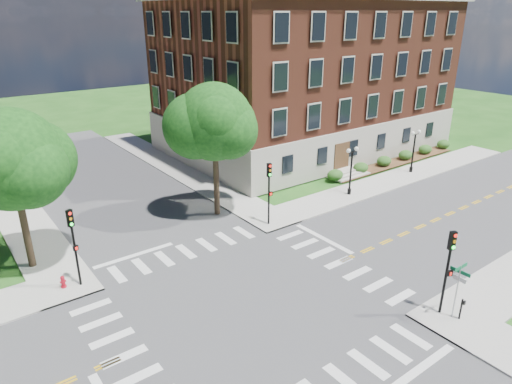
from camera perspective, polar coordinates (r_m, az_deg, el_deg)
ground at (r=26.17m, az=-0.97°, el=-13.63°), size 160.00×160.00×0.00m
road_ew at (r=26.17m, az=-0.97°, el=-13.62°), size 90.00×12.00×0.01m
road_ns at (r=26.17m, az=-0.97°, el=-13.61°), size 12.00×90.00×0.01m
sidewalk_ne at (r=45.53m, az=3.38°, el=2.30°), size 34.00×34.00×0.12m
crosswalk_east at (r=30.26m, az=10.28°, el=-8.69°), size 2.20×10.20×0.02m
stop_bar_east at (r=33.08m, az=8.43°, el=-5.79°), size 0.40×5.50×0.00m
main_building at (r=54.07m, az=6.16°, el=14.33°), size 30.60×22.40×16.50m
shrub_row at (r=50.77m, az=16.90°, el=3.38°), size 18.00×2.00×1.30m
tree_c at (r=29.96m, az=-28.31°, el=3.60°), size 6.04×6.04×10.07m
tree_d at (r=34.20m, az=-5.24°, el=8.69°), size 5.82×5.82×10.31m
traffic_signal_se at (r=25.53m, az=22.94°, el=-8.09°), size 0.38×0.45×4.80m
traffic_signal_ne at (r=33.47m, az=1.65°, el=0.76°), size 0.35×0.40×4.80m
traffic_signal_nw at (r=27.88m, az=-21.87°, el=-5.37°), size 0.38×0.46×4.80m
twin_lamp_west at (r=40.21m, az=11.80°, el=2.93°), size 1.36×0.36×4.23m
twin_lamp_east at (r=47.71m, az=19.11°, el=5.14°), size 1.36×0.36×4.23m
street_sign_pole at (r=25.84m, az=23.99°, el=-10.15°), size 1.10×1.10×3.10m
push_button_post at (r=26.62m, az=24.29°, el=-13.07°), size 0.14×0.21×1.20m
fire_hydrant at (r=29.25m, az=-22.97°, el=-10.33°), size 0.35×0.35×0.75m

